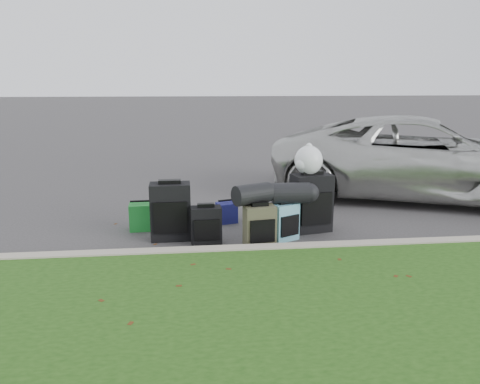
{
  "coord_description": "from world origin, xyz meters",
  "views": [
    {
      "loc": [
        -0.81,
        -6.37,
        2.13
      ],
      "look_at": [
        -0.1,
        0.2,
        0.55
      ],
      "focal_mm": 35.0,
      "sensor_mm": 36.0,
      "label": 1
    }
  ],
  "objects": [
    {
      "name": "suv",
      "position": [
        3.43,
        1.75,
        0.75
      ],
      "size": [
        5.92,
        4.32,
        1.5
      ],
      "primitive_type": "imported",
      "rotation": [
        0.0,
        0.0,
        1.19
      ],
      "color": "#B7B7B2",
      "rests_on": "ground"
    },
    {
      "name": "trash_bag",
      "position": [
        0.85,
        0.01,
        1.03
      ],
      "size": [
        0.4,
        0.4,
        0.4
      ],
      "primitive_type": "sphere",
      "color": "white",
      "rests_on": "suitcase_large_black_right"
    },
    {
      "name": "suitcase_teal",
      "position": [
        0.45,
        -0.37,
        0.26
      ],
      "size": [
        0.41,
        0.35,
        0.51
      ],
      "primitive_type": "cube",
      "rotation": [
        0.0,
        0.0,
        0.47
      ],
      "color": "teal",
      "rests_on": "ground"
    },
    {
      "name": "suitcase_large_black_right",
      "position": [
        0.91,
        -0.02,
        0.42
      ],
      "size": [
        0.61,
        0.43,
        0.83
      ],
      "primitive_type": "cube",
      "rotation": [
        0.0,
        0.0,
        0.19
      ],
      "color": "black",
      "rests_on": "ground"
    },
    {
      "name": "curb",
      "position": [
        0.0,
        -1.0,
        0.07
      ],
      "size": [
        120.0,
        0.18,
        0.15
      ],
      "primitive_type": "cube",
      "color": "#9E937F",
      "rests_on": "ground"
    },
    {
      "name": "duffel_left",
      "position": [
        -0.01,
        -0.48,
        0.68
      ],
      "size": [
        0.57,
        0.46,
        0.27
      ],
      "primitive_type": "cylinder",
      "rotation": [
        0.0,
        1.57,
        0.44
      ],
      "color": "black",
      "rests_on": "suitcase_olive"
    },
    {
      "name": "suitcase_olive",
      "position": [
        0.07,
        -0.59,
        0.27
      ],
      "size": [
        0.43,
        0.3,
        0.55
      ],
      "primitive_type": "cube",
      "rotation": [
        0.0,
        0.0,
        0.14
      ],
      "color": "#363523",
      "rests_on": "ground"
    },
    {
      "name": "suitcase_large_black_left",
      "position": [
        -1.09,
        -0.17,
        0.39
      ],
      "size": [
        0.55,
        0.33,
        0.78
      ],
      "primitive_type": "cube",
      "rotation": [
        0.0,
        0.0,
        0.02
      ],
      "color": "black",
      "rests_on": "ground"
    },
    {
      "name": "tote_navy",
      "position": [
        -0.27,
        0.51,
        0.16
      ],
      "size": [
        0.34,
        0.3,
        0.31
      ],
      "primitive_type": "cube",
      "rotation": [
        0.0,
        0.0,
        0.28
      ],
      "color": "navy",
      "rests_on": "ground"
    },
    {
      "name": "suitcase_small_black",
      "position": [
        -0.62,
        -0.41,
        0.25
      ],
      "size": [
        0.41,
        0.24,
        0.5
      ],
      "primitive_type": "cube",
      "rotation": [
        0.0,
        0.0,
        0.04
      ],
      "color": "black",
      "rests_on": "ground"
    },
    {
      "name": "tote_green",
      "position": [
        -1.53,
        0.29,
        0.19
      ],
      "size": [
        0.35,
        0.29,
        0.39
      ],
      "primitive_type": "cube",
      "rotation": [
        0.0,
        0.0,
        0.04
      ],
      "color": "#1D832D",
      "rests_on": "ground"
    },
    {
      "name": "duffel_right",
      "position": [
        0.53,
        -0.36,
        0.65
      ],
      "size": [
        0.52,
        0.3,
        0.28
      ],
      "primitive_type": "cylinder",
      "rotation": [
        0.0,
        1.57,
        -0.04
      ],
      "color": "black",
      "rests_on": "suitcase_teal"
    },
    {
      "name": "ground",
      "position": [
        0.0,
        0.0,
        0.0
      ],
      "size": [
        120.0,
        120.0,
        0.0
      ],
      "primitive_type": "plane",
      "color": "#383535",
      "rests_on": "ground"
    }
  ]
}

